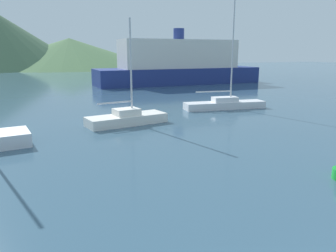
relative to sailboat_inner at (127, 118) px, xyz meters
The scene contains 4 objects.
sailboat_inner is the anchor object (origin of this frame).
sailboat_outer 9.66m from the sailboat_inner, 15.89° to the left, with size 7.07×2.40×8.87m.
ferry_distant 28.67m from the sailboat_inner, 58.52° to the left, with size 24.79×6.45×8.01m.
hill_central 86.56m from the sailboat_inner, 85.79° to the left, with size 54.57×54.57×8.73m.
Camera 1 is at (-5.53, -0.26, 4.73)m, focal length 35.00 mm.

